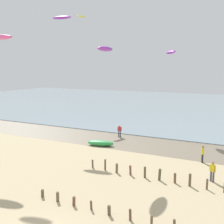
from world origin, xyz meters
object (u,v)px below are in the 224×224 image
person_by_waterline (212,171)px  kite_aloft_10 (1,37)px  person_right_flank (203,154)px  grounded_kite (101,143)px  kite_aloft_8 (105,49)px  kite_aloft_7 (62,18)px  person_mid_beach (120,131)px  kite_aloft_3 (82,16)px  kite_aloft_12 (171,52)px

person_by_waterline → kite_aloft_10: (-21.64, -1.73, 11.68)m
person_right_flank → kite_aloft_10: kite_aloft_10 is taller
grounded_kite → kite_aloft_8: bearing=112.5°
grounded_kite → kite_aloft_10: (-8.05, -7.09, 12.27)m
kite_aloft_7 → kite_aloft_8: bearing=139.2°
person_mid_beach → kite_aloft_10: 18.71m
person_mid_beach → kite_aloft_7: (-8.15, -1.40, 15.30)m
person_right_flank → kite_aloft_3: (-24.97, 17.10, 17.87)m
kite_aloft_10 → person_by_waterline: bearing=177.3°
grounded_kite → kite_aloft_12: bearing=-126.6°
grounded_kite → kite_aloft_10: kite_aloft_10 is taller
person_by_waterline → kite_aloft_10: bearing=-175.4°
person_by_waterline → person_right_flank: same height
kite_aloft_7 → kite_aloft_10: (-0.14, -10.64, -3.62)m
person_by_waterline → kite_aloft_8: 15.22m
person_mid_beach → grounded_kite: (-0.24, -4.96, -0.59)m
kite_aloft_7 → kite_aloft_8: (10.49, -7.13, -4.94)m
kite_aloft_8 → person_right_flank: bearing=-76.9°
kite_aloft_3 → person_by_waterline: bearing=-109.9°
grounded_kite → kite_aloft_3: 27.80m
person_by_waterline → kite_aloft_8: size_ratio=0.57×
grounded_kite → kite_aloft_12: (5.14, 11.94, 11.34)m
kite_aloft_8 → person_mid_beach: bearing=12.1°
kite_aloft_3 → kite_aloft_8: 26.29m
kite_aloft_7 → kite_aloft_12: (13.06, 8.38, -4.55)m
kite_aloft_12 → kite_aloft_3: bearing=42.3°
person_mid_beach → kite_aloft_10: kite_aloft_10 is taller
kite_aloft_8 → grounded_kite: bearing=32.5°
kite_aloft_10 → person_right_flank: bearing=-169.8°
kite_aloft_10 → grounded_kite: bearing=-145.9°
kite_aloft_3 → kite_aloft_8: (15.46, -19.89, -7.51)m
grounded_kite → person_mid_beach: bearing=-106.1°
person_by_waterline → grounded_kite: 14.61m
person_right_flank → kite_aloft_3: bearing=145.6°
person_right_flank → kite_aloft_3: size_ratio=0.95×
grounded_kite → kite_aloft_8: kite_aloft_8 is taller
person_by_waterline → kite_aloft_8: kite_aloft_8 is taller
grounded_kite → kite_aloft_3: (-12.88, 16.32, 18.46)m
person_by_waterline → person_right_flank: size_ratio=1.00×
kite_aloft_10 → kite_aloft_12: 23.17m
person_mid_beach → person_by_waterline: bearing=-37.7°
person_by_waterline → kite_aloft_12: kite_aloft_12 is taller
person_by_waterline → grounded_kite: person_by_waterline is taller
person_by_waterline → kite_aloft_8: (-11.01, 1.78, 10.36)m
kite_aloft_7 → kite_aloft_10: kite_aloft_7 is taller
person_mid_beach → kite_aloft_10: size_ratio=0.58×
kite_aloft_7 → kite_aloft_8: 13.61m
person_mid_beach → person_by_waterline: size_ratio=1.00×
person_by_waterline → grounded_kite: bearing=158.5°
person_mid_beach → kite_aloft_8: bearing=-74.6°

